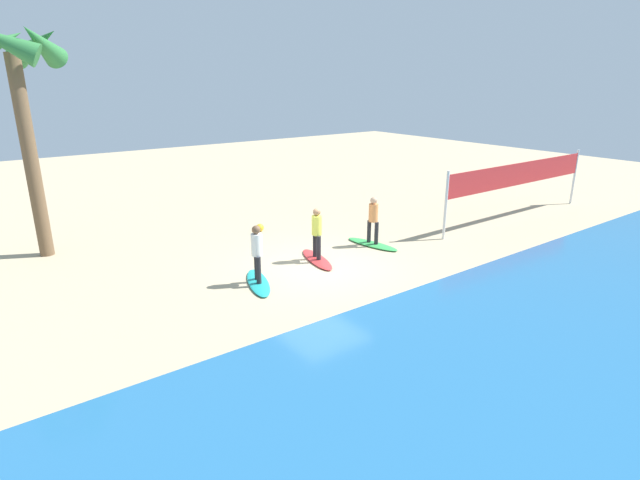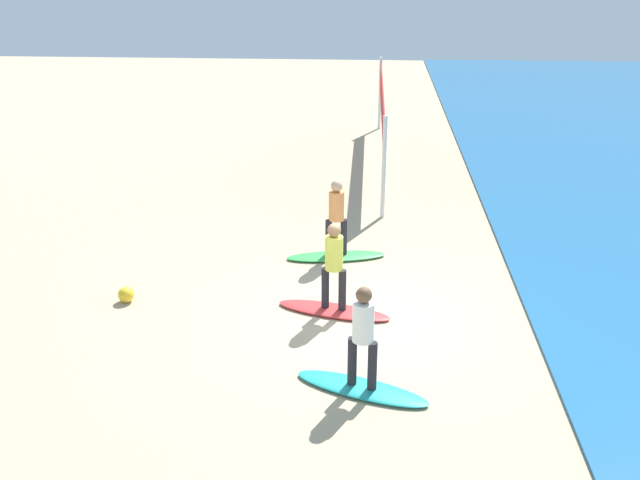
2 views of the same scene
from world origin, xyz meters
The scene contains 10 objects.
ground_plane centered at (0.00, 0.00, 0.00)m, with size 60.00×60.00×0.00m, color tan.
surfboard_green centered at (-2.66, -0.56, 0.04)m, with size 2.10×0.56×0.09m, color green.
surfer_green centered at (-2.66, -0.56, 1.04)m, with size 0.32×0.46×1.64m.
surfboard_red centered at (-0.20, -0.49, 0.04)m, with size 2.10×0.56×0.09m, color red.
surfer_red centered at (-0.20, -0.49, 1.04)m, with size 0.32×0.45×1.64m.
surfboard_teal centered at (2.28, 0.05, 0.04)m, with size 2.10×0.56×0.09m, color teal.
surfer_teal centered at (2.28, 0.05, 1.04)m, with size 0.32×0.44×1.64m.
volleyball_net centered at (-9.71, 0.43, 1.79)m, with size 9.10×0.12×2.50m.
palm_tree centered at (6.62, -6.31, 5.81)m, with size 2.88×3.03×7.25m.
beach_ball centered at (-0.36, -4.38, 0.15)m, with size 0.30×0.30×0.30m, color yellow.
Camera 1 is at (8.72, 11.60, 5.56)m, focal length 28.04 mm.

